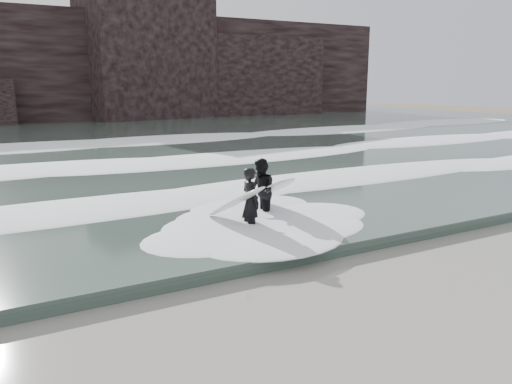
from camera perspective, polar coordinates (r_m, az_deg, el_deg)
ground at (r=8.48m, az=16.30°, el=-14.65°), size 120.00×120.00×0.00m
sea at (r=34.87m, az=-19.46°, el=5.81°), size 90.00×52.00×0.30m
headland at (r=51.55m, az=-23.06°, el=12.90°), size 70.00×9.00×10.00m
foam_near at (r=15.64m, az=-7.34°, el=-0.14°), size 60.00×3.20×0.20m
foam_mid at (r=22.20m, az=-13.95°, el=3.40°), size 60.00×4.00×0.24m
foam_far at (r=30.92m, az=-18.27°, el=5.68°), size 60.00×4.80×0.30m
surfer_left at (r=12.38m, az=-1.08°, el=-1.14°), size 1.18×2.15×1.73m
surfer_right at (r=13.50m, az=0.79°, el=0.12°), size 1.26×2.24×1.79m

